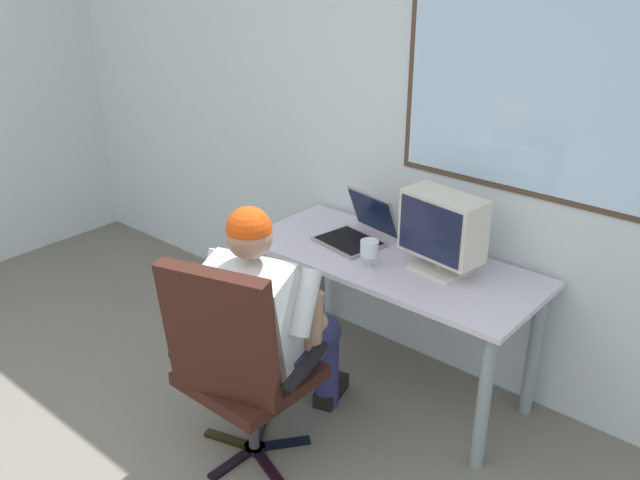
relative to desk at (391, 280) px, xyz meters
The scene contains 7 objects.
wall_rear 0.83m from the desk, 96.51° to the left, with size 5.90×0.08×2.67m.
desk is the anchor object (origin of this frame).
office_chair 0.94m from the desk, 97.51° to the right, with size 0.66×0.59×1.04m.
person_seated 0.70m from the desk, 105.66° to the right, with size 0.64×0.84×1.19m.
crt_monitor 0.42m from the desk, ahead, with size 0.40×0.24×0.38m.
laptop 0.32m from the desk, 162.76° to the left, with size 0.37×0.39×0.24m.
wine_glass 0.26m from the desk, 101.49° to the right, with size 0.09×0.09×0.14m.
Camera 1 is at (1.73, -0.41, 2.19)m, focal length 38.35 mm.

